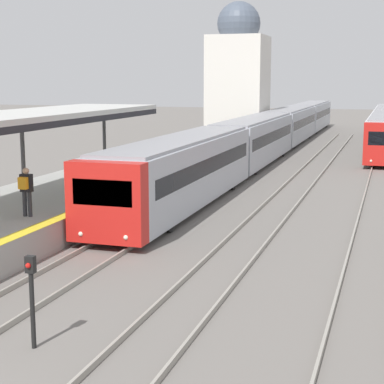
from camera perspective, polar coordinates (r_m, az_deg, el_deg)
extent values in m
cube|color=beige|center=(24.77, -14.95, 6.59)|extent=(4.00, 17.83, 0.20)
cube|color=black|center=(23.79, -10.91, 6.09)|extent=(0.08, 17.83, 0.24)
cylinder|color=#47474C|center=(24.91, -14.78, 2.73)|extent=(0.16, 0.16, 3.16)
cylinder|color=#47474C|center=(31.14, -7.79, 4.35)|extent=(0.16, 0.16, 3.16)
cylinder|color=#2D2D33|center=(22.41, -14.65, -1.03)|extent=(0.14, 0.14, 0.85)
cylinder|color=#2D2D33|center=(22.30, -14.21, -1.06)|extent=(0.14, 0.14, 0.85)
cube|color=black|center=(22.23, -14.51, 0.79)|extent=(0.40, 0.22, 0.60)
sphere|color=tan|center=(22.17, -14.56, 1.82)|extent=(0.22, 0.22, 0.22)
cube|color=orange|center=(22.06, -14.79, 0.76)|extent=(0.30, 0.18, 0.40)
cube|color=red|center=(21.19, -7.58, -0.92)|extent=(2.69, 0.70, 2.68)
cube|color=black|center=(20.83, -7.99, -0.07)|extent=(2.09, 0.04, 0.86)
sphere|color=#EFEACC|center=(21.46, -9.86, -3.69)|extent=(0.16, 0.16, 0.16)
sphere|color=#EFEACC|center=(20.79, -5.90, -4.04)|extent=(0.16, 0.16, 0.16)
cube|color=#A8ADB7|center=(28.41, -0.88, 1.93)|extent=(2.69, 15.03, 2.68)
cube|color=gray|center=(28.25, -0.89, 4.74)|extent=(2.36, 14.72, 0.12)
cube|color=black|center=(28.37, -0.88, 2.52)|extent=(2.71, 13.82, 0.70)
cylinder|color=black|center=(24.56, -7.00, -2.41)|extent=(0.12, 0.70, 0.70)
cylinder|color=black|center=(23.72, -1.97, -2.78)|extent=(0.12, 0.70, 0.70)
cylinder|color=black|center=(33.54, -0.10, 0.99)|extent=(0.12, 0.70, 0.70)
cylinder|color=black|center=(32.93, 3.69, 0.80)|extent=(0.12, 0.70, 0.70)
cube|color=#A8ADB7|center=(43.18, 5.57, 4.64)|extent=(2.69, 15.03, 2.68)
cube|color=gray|center=(43.07, 5.60, 6.49)|extent=(2.36, 14.72, 0.12)
cube|color=black|center=(43.15, 5.57, 5.03)|extent=(2.71, 13.82, 0.70)
cylinder|color=black|center=(38.87, 2.39, 2.22)|extent=(0.12, 0.70, 0.70)
cylinder|color=black|center=(38.34, 5.69, 2.07)|extent=(0.12, 0.70, 0.70)
cylinder|color=black|center=(48.30, 5.42, 3.70)|extent=(0.12, 0.70, 0.70)
cylinder|color=black|center=(47.87, 8.10, 3.59)|extent=(0.12, 0.70, 0.70)
cube|color=#A8ADB7|center=(58.26, 8.72, 5.94)|extent=(2.69, 15.03, 2.68)
cube|color=gray|center=(58.19, 8.76, 7.31)|extent=(2.36, 14.72, 0.12)
cube|color=black|center=(58.25, 8.73, 6.23)|extent=(2.71, 13.82, 0.70)
cylinder|color=black|center=(53.76, 6.68, 4.31)|extent=(0.12, 0.70, 0.70)
cylinder|color=black|center=(53.39, 9.09, 4.21)|extent=(0.12, 0.70, 0.70)
cylinder|color=black|center=(63.35, 8.35, 5.12)|extent=(0.12, 0.70, 0.70)
cylinder|color=black|center=(63.03, 10.41, 5.03)|extent=(0.12, 0.70, 0.70)
cube|color=#A8ADB7|center=(73.47, 10.58, 6.69)|extent=(2.69, 15.03, 2.68)
cube|color=gray|center=(73.41, 10.62, 7.78)|extent=(2.36, 14.72, 0.12)
cube|color=black|center=(73.45, 10.59, 6.92)|extent=(2.71, 13.82, 0.70)
cylinder|color=black|center=(68.87, 9.10, 5.48)|extent=(0.12, 0.70, 0.70)
cylinder|color=black|center=(68.58, 11.00, 5.40)|extent=(0.12, 0.70, 0.70)
cylinder|color=black|center=(78.52, 10.16, 5.98)|extent=(0.12, 0.70, 0.70)
cylinder|color=black|center=(78.27, 11.83, 5.91)|extent=(0.12, 0.70, 0.70)
sphere|color=#EFEACC|center=(41.66, 15.63, 2.68)|extent=(0.16, 0.16, 0.16)
cylinder|color=black|center=(44.96, 15.35, 2.92)|extent=(0.12, 0.70, 0.70)
cylinder|color=black|center=(54.56, 15.76, 4.08)|extent=(0.12, 0.70, 0.70)
cylinder|color=black|center=(60.09, 15.94, 4.58)|extent=(0.12, 0.70, 0.70)
cylinder|color=black|center=(69.72, 16.18, 5.26)|extent=(0.12, 0.70, 0.70)
cylinder|color=black|center=(14.00, -13.99, -10.20)|extent=(0.10, 0.10, 1.65)
cube|color=black|center=(13.69, -14.17, -6.26)|extent=(0.20, 0.14, 0.36)
sphere|color=red|center=(13.62, -14.37, -6.35)|extent=(0.11, 0.11, 0.11)
cube|color=silver|center=(54.57, 4.11, 8.88)|extent=(4.64, 4.64, 9.17)
sphere|color=#4C5666|center=(54.76, 4.18, 14.72)|extent=(3.57, 3.57, 3.57)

